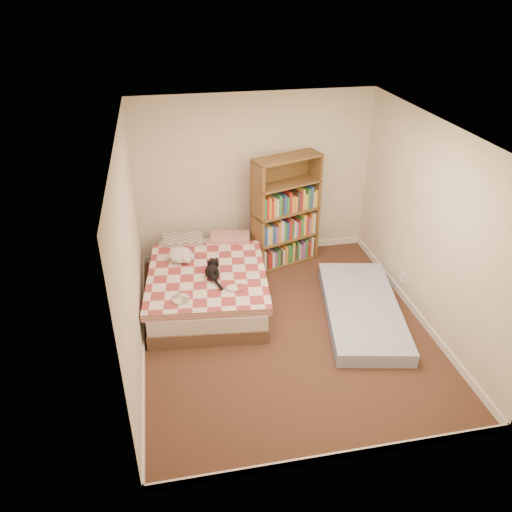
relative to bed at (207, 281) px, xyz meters
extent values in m
cube|color=#462D1E|center=(0.87, -0.88, -0.25)|extent=(3.50, 4.00, 0.01)
cube|color=white|center=(0.87, -0.88, 2.25)|extent=(3.50, 4.00, 0.01)
cube|color=beige|center=(0.87, 1.12, 1.00)|extent=(3.50, 0.01, 2.50)
cube|color=beige|center=(0.87, -2.88, 1.00)|extent=(3.50, 0.01, 2.50)
cube|color=beige|center=(-0.88, -0.88, 1.00)|extent=(0.01, 4.00, 2.50)
cube|color=beige|center=(2.62, -0.88, 1.00)|extent=(0.01, 4.00, 2.50)
cube|color=white|center=(0.87, 1.11, -0.20)|extent=(3.50, 0.02, 0.10)
cube|color=white|center=(0.87, -2.87, -0.20)|extent=(3.50, 0.02, 0.10)
cube|color=white|center=(-0.87, -0.88, -0.20)|extent=(0.02, 4.00, 0.10)
cube|color=white|center=(2.61, -0.88, -0.20)|extent=(0.02, 4.00, 0.10)
cube|color=white|center=(2.61, -0.48, 0.05)|extent=(0.03, 0.09, 0.13)
cube|color=brown|center=(0.00, -0.03, -0.16)|extent=(1.66, 2.22, 0.19)
cube|color=silver|center=(0.00, -0.03, 0.04)|extent=(1.63, 2.17, 0.21)
cube|color=#A03B3E|center=(0.00, -0.03, 0.19)|extent=(1.69, 1.85, 0.10)
cube|color=gray|center=(-0.34, 0.75, 0.23)|extent=(0.61, 0.42, 0.16)
cube|color=#A03B3E|center=(0.34, 0.75, 0.23)|extent=(0.61, 0.42, 0.16)
cube|color=brown|center=(0.78, 0.75, 0.59)|extent=(0.15, 0.33, 1.68)
cube|color=brown|center=(1.75, 0.75, 0.59)|extent=(0.15, 0.33, 1.68)
cube|color=brown|center=(1.27, 0.91, 0.59)|extent=(0.96, 0.36, 1.68)
cube|color=brown|center=(1.27, 0.75, -0.23)|extent=(1.06, 0.65, 0.03)
cube|color=brown|center=(1.27, 0.75, 0.60)|extent=(1.06, 0.65, 0.03)
cube|color=brown|center=(1.27, 0.75, 1.41)|extent=(1.06, 0.65, 0.03)
cube|color=#758CC3|center=(1.92, -0.79, -0.16)|extent=(1.30, 2.18, 0.18)
ellipsoid|color=black|center=(0.05, -0.27, 0.31)|extent=(0.24, 0.42, 0.13)
sphere|color=black|center=(0.05, -0.06, 0.32)|extent=(0.14, 0.14, 0.12)
cone|color=black|center=(0.02, -0.02, 0.37)|extent=(0.05, 0.05, 0.04)
cone|color=black|center=(0.09, -0.02, 0.37)|extent=(0.05, 0.05, 0.04)
cylinder|color=black|center=(0.15, -0.53, 0.28)|extent=(0.08, 0.22, 0.04)
ellipsoid|color=white|center=(-0.32, 0.22, 0.33)|extent=(0.40, 0.42, 0.17)
sphere|color=white|center=(-0.23, 0.11, 0.35)|extent=(0.17, 0.17, 0.13)
sphere|color=white|center=(-0.18, 0.07, 0.33)|extent=(0.08, 0.08, 0.06)
sphere|color=white|center=(-0.46, 0.28, 0.31)|extent=(0.09, 0.09, 0.08)
camera|label=1|loc=(-0.44, -5.72, 3.66)|focal=35.00mm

